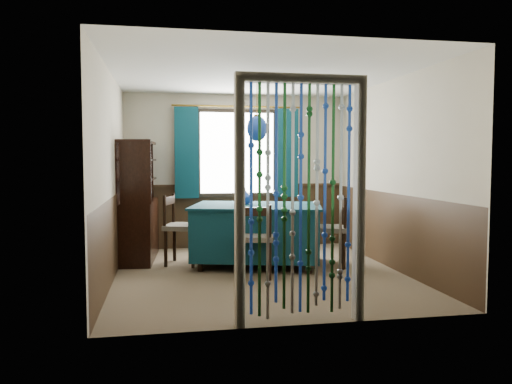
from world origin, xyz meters
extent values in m
plane|color=brown|center=(0.00, 0.00, 0.00)|extent=(4.00, 4.00, 0.00)
plane|color=silver|center=(0.00, 0.00, 2.50)|extent=(4.00, 4.00, 0.00)
plane|color=#B8AE96|center=(0.00, 2.00, 1.25)|extent=(3.60, 0.00, 3.60)
plane|color=#B8AE96|center=(0.00, -2.00, 1.25)|extent=(3.60, 0.00, 3.60)
plane|color=#B8AE96|center=(-1.80, 0.00, 1.25)|extent=(0.00, 4.00, 4.00)
plane|color=#B8AE96|center=(1.80, 0.00, 1.25)|extent=(0.00, 4.00, 4.00)
plane|color=#342314|center=(0.00, 1.99, 0.50)|extent=(3.60, 0.00, 3.60)
plane|color=#342314|center=(0.00, -1.99, 0.50)|extent=(3.60, 0.00, 3.60)
plane|color=#342314|center=(-1.79, 0.00, 0.50)|extent=(0.00, 4.00, 4.00)
plane|color=#342314|center=(1.79, 0.00, 0.50)|extent=(0.00, 4.00, 4.00)
cube|color=black|center=(0.00, 1.95, 1.55)|extent=(1.32, 0.12, 1.42)
cube|color=#0C323E|center=(0.06, 0.49, 0.46)|extent=(1.89, 1.52, 0.68)
cube|color=#0C323E|center=(0.06, 0.49, 0.81)|extent=(1.97, 1.59, 0.03)
cylinder|color=black|center=(-0.73, 0.26, 0.07)|extent=(0.07, 0.07, 0.14)
cylinder|color=black|center=(0.62, -0.11, 0.07)|extent=(0.07, 0.07, 0.14)
cylinder|color=black|center=(-0.50, 1.09, 0.07)|extent=(0.07, 0.07, 0.14)
cylinder|color=black|center=(0.85, 0.73, 0.07)|extent=(0.07, 0.07, 0.14)
cylinder|color=black|center=(-0.30, -0.29, 0.23)|extent=(0.04, 0.04, 0.46)
cylinder|color=black|center=(0.06, -0.37, 0.23)|extent=(0.04, 0.04, 0.46)
cylinder|color=black|center=(-0.23, 0.05, 0.23)|extent=(0.04, 0.04, 0.46)
cylinder|color=black|center=(0.13, -0.03, 0.23)|extent=(0.04, 0.04, 0.46)
cube|color=#5B5549|center=(-0.09, -0.16, 0.49)|extent=(0.53, 0.51, 0.06)
cube|color=black|center=(-0.13, -0.34, 0.83)|extent=(0.39, 0.12, 0.10)
cylinder|color=black|center=(-0.31, -0.30, 0.68)|extent=(0.04, 0.04, 0.45)
cylinder|color=black|center=(0.06, -0.38, 0.68)|extent=(0.04, 0.04, 0.45)
cylinder|color=black|center=(0.42, 1.36, 0.20)|extent=(0.04, 0.04, 0.41)
cylinder|color=black|center=(0.11, 1.39, 0.20)|extent=(0.04, 0.04, 0.41)
cylinder|color=black|center=(0.40, 1.07, 0.20)|extent=(0.04, 0.04, 0.41)
cylinder|color=black|center=(0.08, 1.10, 0.20)|extent=(0.04, 0.04, 0.41)
cube|color=#5B5549|center=(0.25, 1.23, 0.43)|extent=(0.43, 0.41, 0.05)
cube|color=black|center=(0.27, 1.39, 0.73)|extent=(0.34, 0.07, 0.09)
cylinder|color=black|center=(0.42, 1.37, 0.60)|extent=(0.04, 0.04, 0.40)
cylinder|color=black|center=(0.11, 1.40, 0.60)|extent=(0.04, 0.04, 0.40)
cylinder|color=black|center=(-1.04, 0.99, 0.24)|extent=(0.05, 0.05, 0.49)
cylinder|color=black|center=(-1.17, 0.61, 0.24)|extent=(0.05, 0.05, 0.49)
cylinder|color=black|center=(-0.68, 0.87, 0.24)|extent=(0.05, 0.05, 0.49)
cylinder|color=black|center=(-0.81, 0.50, 0.24)|extent=(0.05, 0.05, 0.49)
cube|color=#5B5549|center=(-0.93, 0.74, 0.52)|extent=(0.58, 0.60, 0.07)
cube|color=black|center=(-1.11, 0.81, 0.88)|extent=(0.17, 0.41, 0.11)
cylinder|color=black|center=(-1.05, 1.00, 0.73)|extent=(0.04, 0.04, 0.48)
cylinder|color=black|center=(-1.18, 0.62, 0.73)|extent=(0.04, 0.04, 0.48)
cylinder|color=black|center=(1.14, 0.03, 0.24)|extent=(0.05, 0.05, 0.48)
cylinder|color=black|center=(1.25, 0.40, 0.24)|extent=(0.05, 0.05, 0.48)
cylinder|color=black|center=(0.78, 0.13, 0.24)|extent=(0.05, 0.05, 0.48)
cylinder|color=black|center=(0.89, 0.50, 0.24)|extent=(0.05, 0.05, 0.48)
cube|color=#5B5549|center=(1.02, 0.26, 0.51)|extent=(0.56, 0.58, 0.06)
cube|color=black|center=(1.20, 0.21, 0.86)|extent=(0.15, 0.40, 0.11)
cylinder|color=black|center=(1.15, 0.02, 0.71)|extent=(0.04, 0.04, 0.47)
cylinder|color=black|center=(1.26, 0.40, 0.71)|extent=(0.04, 0.04, 0.47)
cube|color=black|center=(-1.54, 1.20, 0.43)|extent=(0.54, 1.34, 0.85)
cube|color=black|center=(-1.54, 0.57, 1.28)|extent=(0.41, 0.08, 0.85)
cube|color=black|center=(-1.54, 1.82, 1.28)|extent=(0.41, 0.08, 0.85)
cube|color=black|center=(-1.54, 1.20, 1.69)|extent=(0.49, 1.33, 0.04)
cube|color=black|center=(-1.75, 1.20, 1.28)|extent=(0.12, 1.29, 0.85)
cube|color=black|center=(-1.51, 1.20, 1.16)|extent=(0.44, 1.25, 0.02)
cube|color=black|center=(-1.51, 1.20, 1.44)|extent=(0.44, 1.25, 0.02)
cylinder|color=olive|center=(0.06, 0.49, 2.18)|extent=(0.01, 0.01, 0.64)
ellipsoid|color=navy|center=(0.06, 0.49, 1.86)|extent=(0.28, 0.28, 0.34)
cylinder|color=olive|center=(0.06, 0.49, 2.03)|extent=(0.08, 0.08, 0.03)
imported|color=navy|center=(-0.09, 0.64, 0.93)|extent=(0.26, 0.26, 0.20)
imported|color=beige|center=(-1.49, 0.91, 1.19)|extent=(0.20, 0.20, 0.05)
imported|color=beige|center=(-1.49, 1.41, 0.95)|extent=(0.20, 0.20, 0.19)
camera|label=1|loc=(-1.17, -6.14, 1.45)|focal=35.00mm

